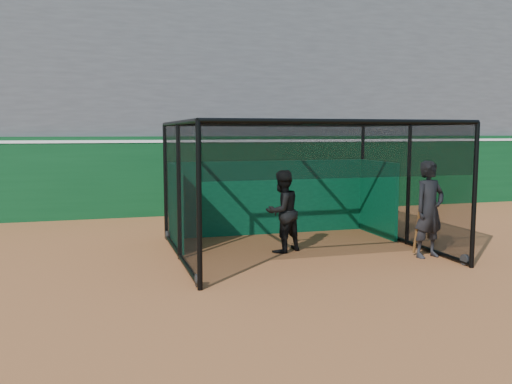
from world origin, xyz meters
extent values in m
plane|color=#97552C|center=(0.00, 0.00, 0.00)|extent=(120.00, 120.00, 0.00)
cube|color=#0A3C1A|center=(0.00, 8.50, 1.25)|extent=(50.00, 0.45, 2.50)
cube|color=white|center=(0.00, 8.50, 2.35)|extent=(50.00, 0.50, 0.08)
cube|color=#4C4C4F|center=(0.00, 12.38, 3.88)|extent=(50.00, 7.85, 7.75)
cube|color=#4C4C4F|center=(0.00, 15.80, 8.35)|extent=(50.00, 0.30, 1.20)
cube|color=#074C2D|center=(1.19, 4.57, 0.95)|extent=(5.24, 0.10, 1.90)
cylinder|color=black|center=(-1.49, 0.26, 0.11)|extent=(0.08, 0.22, 0.22)
cylinder|color=black|center=(3.87, 0.26, 0.11)|extent=(0.08, 0.22, 0.22)
cylinder|color=black|center=(-1.49, 4.49, 0.11)|extent=(0.08, 0.22, 0.22)
cylinder|color=black|center=(3.87, 4.49, 0.11)|extent=(0.08, 0.22, 0.22)
imported|color=black|center=(0.78, 2.44, 0.90)|extent=(1.09, 1.00, 1.81)
imported|color=black|center=(3.58, 1.09, 1.02)|extent=(0.83, 0.63, 2.04)
cylinder|color=#593819|center=(3.33, 1.14, 0.55)|extent=(0.15, 0.37, 0.98)
camera|label=1|loc=(-3.06, -8.69, 2.64)|focal=38.00mm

